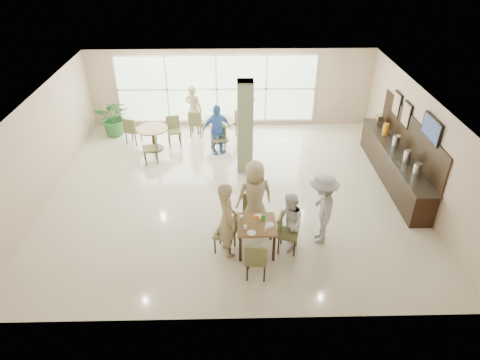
{
  "coord_description": "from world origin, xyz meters",
  "views": [
    {
      "loc": [
        -0.0,
        -10.11,
        6.59
      ],
      "look_at": [
        0.2,
        -1.2,
        1.1
      ],
      "focal_mm": 32.0,
      "sensor_mm": 36.0,
      "label": 1
    }
  ],
  "objects_px": {
    "main_table": "(256,227)",
    "adult_b": "(247,114)",
    "teen_far": "(255,196)",
    "adult_standing": "(194,109)",
    "round_table_left": "(153,134)",
    "teen_standing": "(322,208)",
    "teen_left": "(227,219)",
    "potted_plant": "(114,117)",
    "round_table_right": "(219,125)",
    "teen_right": "(289,223)",
    "buffet_counter": "(395,163)",
    "adult_a": "(217,129)"
  },
  "relations": [
    {
      "from": "potted_plant",
      "to": "teen_right",
      "type": "bearing_deg",
      "value": -49.39
    },
    {
      "from": "main_table",
      "to": "teen_standing",
      "type": "height_order",
      "value": "teen_standing"
    },
    {
      "from": "teen_right",
      "to": "teen_standing",
      "type": "height_order",
      "value": "teen_standing"
    },
    {
      "from": "teen_right",
      "to": "adult_standing",
      "type": "distance_m",
      "value": 6.87
    },
    {
      "from": "teen_left",
      "to": "teen_standing",
      "type": "bearing_deg",
      "value": -100.57
    },
    {
      "from": "teen_left",
      "to": "teen_far",
      "type": "bearing_deg",
      "value": -56.43
    },
    {
      "from": "round_table_left",
      "to": "teen_left",
      "type": "distance_m",
      "value": 5.76
    },
    {
      "from": "potted_plant",
      "to": "teen_right",
      "type": "xyz_separation_m",
      "value": [
        5.34,
        -6.23,
        0.07
      ]
    },
    {
      "from": "teen_standing",
      "to": "buffet_counter",
      "type": "bearing_deg",
      "value": 140.37
    },
    {
      "from": "adult_a",
      "to": "adult_b",
      "type": "height_order",
      "value": "adult_b"
    },
    {
      "from": "teen_left",
      "to": "adult_b",
      "type": "xyz_separation_m",
      "value": [
        0.65,
        5.89,
        0.02
      ]
    },
    {
      "from": "round_table_right",
      "to": "teen_far",
      "type": "distance_m",
      "value": 4.97
    },
    {
      "from": "main_table",
      "to": "potted_plant",
      "type": "height_order",
      "value": "potted_plant"
    },
    {
      "from": "round_table_right",
      "to": "adult_standing",
      "type": "relative_size",
      "value": 0.61
    },
    {
      "from": "teen_standing",
      "to": "adult_b",
      "type": "relative_size",
      "value": 0.97
    },
    {
      "from": "teen_left",
      "to": "teen_far",
      "type": "height_order",
      "value": "teen_left"
    },
    {
      "from": "main_table",
      "to": "teen_left",
      "type": "relative_size",
      "value": 0.48
    },
    {
      "from": "main_table",
      "to": "potted_plant",
      "type": "xyz_separation_m",
      "value": [
        -4.6,
        6.29,
        0.01
      ]
    },
    {
      "from": "main_table",
      "to": "teen_left",
      "type": "xyz_separation_m",
      "value": [
        -0.66,
        -0.05,
        0.27
      ]
    },
    {
      "from": "main_table",
      "to": "adult_standing",
      "type": "height_order",
      "value": "adult_standing"
    },
    {
      "from": "round_table_right",
      "to": "adult_standing",
      "type": "xyz_separation_m",
      "value": [
        -0.91,
        0.69,
        0.31
      ]
    },
    {
      "from": "round_table_right",
      "to": "adult_a",
      "type": "relative_size",
      "value": 0.65
    },
    {
      "from": "round_table_right",
      "to": "main_table",
      "type": "bearing_deg",
      "value": -80.71
    },
    {
      "from": "main_table",
      "to": "teen_far",
      "type": "height_order",
      "value": "teen_far"
    },
    {
      "from": "adult_standing",
      "to": "teen_left",
      "type": "bearing_deg",
      "value": 124.41
    },
    {
      "from": "buffet_counter",
      "to": "potted_plant",
      "type": "relative_size",
      "value": 3.55
    },
    {
      "from": "adult_a",
      "to": "adult_b",
      "type": "relative_size",
      "value": 0.88
    },
    {
      "from": "main_table",
      "to": "buffet_counter",
      "type": "relative_size",
      "value": 0.19
    },
    {
      "from": "main_table",
      "to": "teen_left",
      "type": "height_order",
      "value": "teen_left"
    },
    {
      "from": "potted_plant",
      "to": "teen_right",
      "type": "relative_size",
      "value": 0.91
    },
    {
      "from": "adult_a",
      "to": "teen_right",
      "type": "bearing_deg",
      "value": -91.55
    },
    {
      "from": "round_table_left",
      "to": "teen_standing",
      "type": "xyz_separation_m",
      "value": [
        4.63,
        -4.81,
        0.35
      ]
    },
    {
      "from": "main_table",
      "to": "adult_b",
      "type": "height_order",
      "value": "adult_b"
    },
    {
      "from": "round_table_right",
      "to": "potted_plant",
      "type": "xyz_separation_m",
      "value": [
        -3.67,
        0.56,
        0.09
      ]
    },
    {
      "from": "round_table_right",
      "to": "potted_plant",
      "type": "relative_size",
      "value": 0.81
    },
    {
      "from": "main_table",
      "to": "teen_right",
      "type": "xyz_separation_m",
      "value": [
        0.74,
        0.06,
        0.08
      ]
    },
    {
      "from": "potted_plant",
      "to": "adult_a",
      "type": "xyz_separation_m",
      "value": [
        3.6,
        -1.44,
        0.16
      ]
    },
    {
      "from": "main_table",
      "to": "adult_b",
      "type": "relative_size",
      "value": 0.47
    },
    {
      "from": "main_table",
      "to": "adult_standing",
      "type": "distance_m",
      "value": 6.68
    },
    {
      "from": "main_table",
      "to": "round_table_left",
      "type": "distance_m",
      "value": 6.01
    },
    {
      "from": "teen_far",
      "to": "adult_standing",
      "type": "xyz_separation_m",
      "value": [
        -1.85,
        5.55,
        -0.04
      ]
    },
    {
      "from": "potted_plant",
      "to": "round_table_right",
      "type": "bearing_deg",
      "value": -8.71
    },
    {
      "from": "teen_right",
      "to": "adult_a",
      "type": "distance_m",
      "value": 5.1
    },
    {
      "from": "round_table_left",
      "to": "adult_standing",
      "type": "bearing_deg",
      "value": 45.28
    },
    {
      "from": "teen_far",
      "to": "adult_b",
      "type": "distance_m",
      "value": 4.97
    },
    {
      "from": "teen_left",
      "to": "adult_b",
      "type": "bearing_deg",
      "value": -27.02
    },
    {
      "from": "teen_left",
      "to": "adult_standing",
      "type": "xyz_separation_m",
      "value": [
        -1.19,
        6.47,
        -0.05
      ]
    },
    {
      "from": "buffet_counter",
      "to": "teen_standing",
      "type": "height_order",
      "value": "buffet_counter"
    },
    {
      "from": "buffet_counter",
      "to": "adult_standing",
      "type": "relative_size",
      "value": 2.68
    },
    {
      "from": "potted_plant",
      "to": "adult_b",
      "type": "height_order",
      "value": "adult_b"
    }
  ]
}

